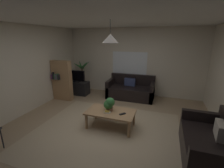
% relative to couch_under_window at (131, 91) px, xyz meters
% --- Properties ---
extents(floor, '(5.13, 5.39, 0.02)m').
position_rel_couch_under_window_xyz_m(floor, '(-0.07, -2.22, -0.28)').
color(floor, '#9E8466').
rests_on(floor, ground).
extents(rug, '(3.33, 2.97, 0.01)m').
position_rel_couch_under_window_xyz_m(rug, '(-0.07, -2.42, -0.27)').
color(rug, tan).
rests_on(rug, ground).
extents(wall_back, '(5.25, 0.06, 2.52)m').
position_rel_couch_under_window_xyz_m(wall_back, '(-0.07, 0.50, 0.98)').
color(wall_back, beige).
rests_on(wall_back, ground).
extents(wall_left, '(0.06, 5.39, 2.52)m').
position_rel_couch_under_window_xyz_m(wall_left, '(-2.66, -2.22, 0.98)').
color(wall_left, beige).
rests_on(wall_left, ground).
extents(ceiling, '(5.13, 5.39, 0.02)m').
position_rel_couch_under_window_xyz_m(ceiling, '(-0.07, -2.22, 2.25)').
color(ceiling, white).
extents(window_pane, '(1.33, 0.01, 1.04)m').
position_rel_couch_under_window_xyz_m(window_pane, '(-0.19, 0.47, 0.84)').
color(window_pane, white).
extents(couch_under_window, '(1.67, 0.83, 0.82)m').
position_rel_couch_under_window_xyz_m(couch_under_window, '(0.00, 0.00, 0.00)').
color(couch_under_window, black).
rests_on(couch_under_window, ground).
extents(couch_right_side, '(0.83, 1.45, 0.82)m').
position_rel_couch_under_window_xyz_m(couch_right_side, '(2.02, -2.61, 0.00)').
color(couch_right_side, black).
rests_on(couch_right_side, ground).
extents(coffee_table, '(1.17, 0.66, 0.42)m').
position_rel_couch_under_window_xyz_m(coffee_table, '(-0.03, -2.15, 0.09)').
color(coffee_table, '#A87F56').
rests_on(coffee_table, ground).
extents(book_on_table_0, '(0.17, 0.12, 0.02)m').
position_rel_couch_under_window_xyz_m(book_on_table_0, '(-0.08, -2.25, 0.16)').
color(book_on_table_0, beige).
rests_on(book_on_table_0, coffee_table).
extents(book_on_table_1, '(0.13, 0.12, 0.02)m').
position_rel_couch_under_window_xyz_m(book_on_table_1, '(-0.08, -2.23, 0.18)').
color(book_on_table_1, gold).
rests_on(book_on_table_1, coffee_table).
extents(remote_on_table_0, '(0.15, 0.15, 0.02)m').
position_rel_couch_under_window_xyz_m(remote_on_table_0, '(0.29, -2.20, 0.16)').
color(remote_on_table_0, black).
rests_on(remote_on_table_0, coffee_table).
extents(potted_plant_on_table, '(0.27, 0.24, 0.34)m').
position_rel_couch_under_window_xyz_m(potted_plant_on_table, '(-0.07, -2.12, 0.32)').
color(potted_plant_on_table, brown).
rests_on(potted_plant_on_table, coffee_table).
extents(tv_stand, '(0.90, 0.44, 0.50)m').
position_rel_couch_under_window_xyz_m(tv_stand, '(-2.08, -0.28, -0.02)').
color(tv_stand, black).
rests_on(tv_stand, ground).
extents(tv, '(0.71, 0.16, 0.45)m').
position_rel_couch_under_window_xyz_m(tv, '(-2.08, -0.30, 0.45)').
color(tv, black).
rests_on(tv, tv_stand).
extents(potted_palm_corner, '(0.75, 0.78, 1.30)m').
position_rel_couch_under_window_xyz_m(potted_palm_corner, '(-2.10, 0.20, 0.27)').
color(potted_palm_corner, '#B77051').
rests_on(potted_palm_corner, ground).
extents(bookshelf_corner, '(0.70, 0.31, 1.40)m').
position_rel_couch_under_window_xyz_m(bookshelf_corner, '(-2.27, -0.95, 0.43)').
color(bookshelf_corner, '#A87F56').
rests_on(bookshelf_corner, ground).
extents(pendant_lamp, '(0.36, 0.36, 0.48)m').
position_rel_couch_under_window_xyz_m(pendant_lamp, '(-0.03, -2.15, 1.86)').
color(pendant_lamp, black).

